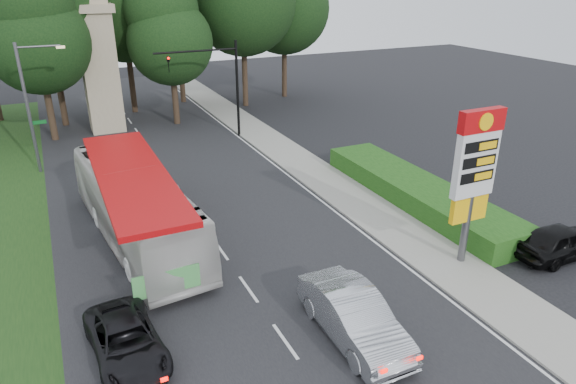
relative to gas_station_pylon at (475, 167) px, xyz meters
name	(u,v)px	position (x,y,z in m)	size (l,w,h in m)	color
ground	(291,351)	(-9.20, -1.99, -4.45)	(120.00, 120.00, 0.00)	black
road_surface	(194,212)	(-9.20, 10.01, -4.44)	(14.00, 80.00, 0.02)	black
sidewalk_right	(333,185)	(-0.70, 10.01, -4.39)	(3.00, 80.00, 0.12)	gray
hedge	(417,192)	(2.30, 6.01, -3.85)	(3.00, 14.00, 1.20)	#194412
gas_station_pylon	(475,167)	(0.00, 0.00, 0.00)	(2.10, 0.45, 6.85)	#59595E
traffic_signal_mast	(220,77)	(-3.52, 22.00, 0.22)	(6.10, 0.35, 7.20)	black
streetlight_signs	(31,103)	(-16.19, 20.01, -0.01)	(2.75, 0.98, 8.00)	#59595E
monument	(99,66)	(-11.20, 28.01, 0.66)	(3.00, 3.00, 10.05)	tan
tree_monument_left	(33,20)	(-15.20, 27.01, 4.23)	(7.28, 7.28, 14.30)	#2D2116
tree_monument_right	(169,24)	(-5.70, 27.51, 3.56)	(6.72, 6.72, 13.20)	#2D2116
transit_bus	(135,207)	(-12.37, 8.12, -2.71)	(2.92, 12.48, 3.48)	silver
sedan_silver	(354,316)	(-6.96, -2.26, -3.58)	(1.85, 5.30, 1.75)	#B2B4BA
suv_charcoal	(126,341)	(-14.22, 0.07, -3.82)	(2.10, 4.55, 1.26)	black
parked_car_black	(562,241)	(4.30, -1.49, -3.67)	(1.83, 4.56, 1.55)	black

